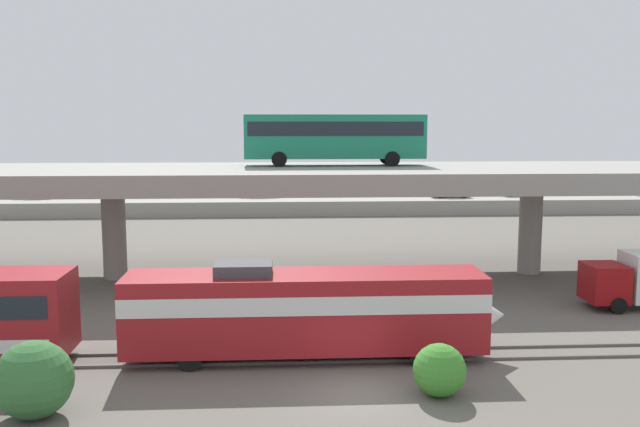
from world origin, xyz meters
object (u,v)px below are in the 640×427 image
object	(u,v)px
transit_bus_on_overpass	(334,135)
parked_car_3	(326,187)
train_locomotive	(323,308)
parked_car_1	(36,191)
parked_car_4	(136,188)
parked_car_6	(520,189)
parked_car_2	(450,190)
parked_car_7	(512,186)
parked_car_5	(260,190)
parked_car_0	(447,187)

from	to	relation	value
transit_bus_on_overpass	parked_car_3	xyz separation A→B (m)	(1.73, 35.17, -6.79)
train_locomotive	parked_car_1	size ratio (longest dim) A/B	3.97
transit_bus_on_overpass	parked_car_1	size ratio (longest dim) A/B	2.94
parked_car_3	parked_car_4	distance (m)	22.10
parked_car_3	parked_car_6	size ratio (longest dim) A/B	1.13
train_locomotive	parked_car_1	bearing A→B (deg)	120.09
train_locomotive	parked_car_3	xyz separation A→B (m)	(3.61, 53.20, 0.16)
parked_car_2	parked_car_7	distance (m)	10.34
parked_car_6	parked_car_5	bearing A→B (deg)	-1.44
parked_car_1	parked_car_7	xyz separation A→B (m)	(54.97, 3.58, 0.00)
parked_car_0	parked_car_4	bearing A→B (deg)	-1.99
parked_car_6	parked_car_1	bearing A→B (deg)	-0.82
parked_car_0	parked_car_6	size ratio (longest dim) A/B	1.09
parked_car_2	parked_car_4	bearing A→B (deg)	-7.54
parked_car_0	parked_car_3	size ratio (longest dim) A/B	0.96
parked_car_2	parked_car_0	bearing A→B (deg)	-97.75
parked_car_2	parked_car_5	world-z (taller)	same
parked_car_4	parked_car_5	distance (m)	14.70
parked_car_6	parked_car_7	bearing A→B (deg)	-97.45
parked_car_1	parked_car_6	size ratio (longest dim) A/B	0.99
parked_car_5	train_locomotive	bearing A→B (deg)	-85.28
parked_car_5	parked_car_7	distance (m)	30.48
parked_car_0	train_locomotive	bearing A→B (deg)	70.93
parked_car_1	parked_car_5	world-z (taller)	same
parked_car_2	parked_car_3	bearing A→B (deg)	-20.99
transit_bus_on_overpass	parked_car_6	distance (m)	39.53
train_locomotive	parked_car_2	xyz separation A→B (m)	(17.30, 47.95, 0.16)
parked_car_3	parked_car_5	distance (m)	8.48
parked_car_7	parked_car_3	bearing A→B (deg)	-179.83
train_locomotive	transit_bus_on_overpass	bearing A→B (deg)	84.07
parked_car_3	parked_car_6	bearing A→B (deg)	168.98
transit_bus_on_overpass	parked_car_5	bearing A→B (deg)	-79.30
train_locomotive	parked_car_7	world-z (taller)	train_locomotive
parked_car_2	parked_car_6	distance (m)	8.35
parked_car_3	parked_car_4	size ratio (longest dim) A/B	1.06
parked_car_1	parked_car_7	world-z (taller)	same
parked_car_7	parked_car_0	bearing A→B (deg)	-167.62
transit_bus_on_overpass	parked_car_2	world-z (taller)	transit_bus_on_overpass
transit_bus_on_overpass	parked_car_4	world-z (taller)	transit_bus_on_overpass
parked_car_0	parked_car_5	bearing A→B (deg)	4.61
parked_car_1	parked_car_3	size ratio (longest dim) A/B	0.87
parked_car_4	parked_car_7	size ratio (longest dim) A/B	1.05
parked_car_0	parked_car_1	xyz separation A→B (m)	(-46.58, -1.73, -0.00)
train_locomotive	parked_car_5	world-z (taller)	train_locomotive
parked_car_3	parked_car_6	world-z (taller)	same
transit_bus_on_overpass	train_locomotive	bearing A→B (deg)	84.07
parked_car_2	parked_car_6	bearing A→B (deg)	-173.33
train_locomotive	parked_car_6	distance (m)	55.21
parked_car_3	parked_car_6	distance (m)	22.40
parked_car_4	parked_car_5	size ratio (longest dim) A/B	1.03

